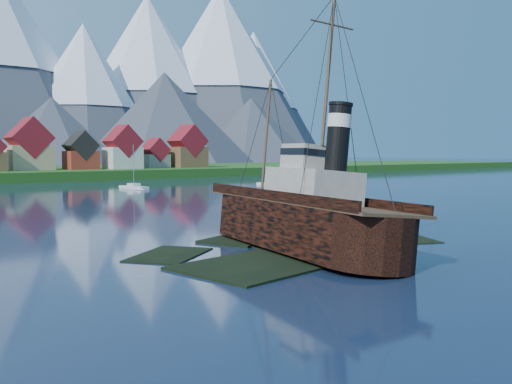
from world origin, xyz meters
TOP-DOWN VIEW (x-y plane):
  - ground at (0.00, 0.00)m, footprint 1400.00×1400.00m
  - shoal at (1.78, 2.15)m, footprint 31.71×21.24m
  - tugboat_wreck at (1.27, 2.30)m, footprint 6.84×29.48m
  - sailboat_d at (79.71, 81.08)m, footprint 7.06×6.13m
  - sailboat_e at (29.49, 88.57)m, footprint 3.30×9.78m
  - sailboat_f at (65.33, 79.98)m, footprint 4.10×8.04m

SIDE VIEW (x-z plane):
  - shoal at x=1.78m, z-range -0.92..0.22m
  - ground at x=0.00m, z-range 0.00..0.00m
  - sailboat_f at x=65.33m, z-range -4.71..5.15m
  - sailboat_d at x=79.71m, z-range -4.89..5.36m
  - sailboat_e at x=29.49m, z-range -5.32..5.81m
  - tugboat_wreck at x=1.27m, z-range -8.74..14.62m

